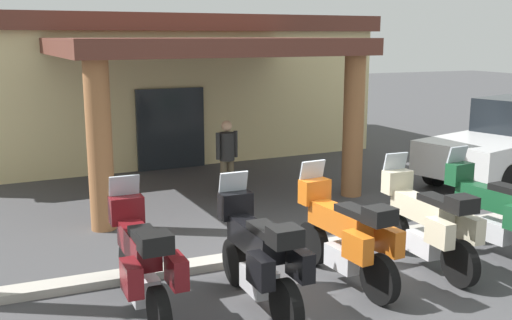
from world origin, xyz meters
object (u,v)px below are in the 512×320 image
(motorcycle_black, at_px, (259,255))
(motorcycle_green, at_px, (497,211))
(motorcycle_cream, at_px, (427,223))
(pedestrian, at_px, (227,154))
(motel_building, at_px, (141,83))
(motorcycle_maroon, at_px, (142,262))
(motorcycle_orange, at_px, (346,235))

(motorcycle_black, distance_m, motorcycle_green, 4.24)
(motorcycle_cream, relative_size, pedestrian, 1.32)
(motorcycle_black, bearing_deg, motorcycle_green, -86.88)
(motorcycle_black, distance_m, motorcycle_cream, 2.83)
(motel_building, relative_size, motorcycle_green, 5.98)
(motorcycle_green, height_order, pedestrian, pedestrian)
(motel_building, distance_m, motorcycle_cream, 11.16)
(motorcycle_green, bearing_deg, motel_building, 9.36)
(motorcycle_black, xyz_separation_m, motorcycle_cream, (2.82, 0.26, 0.00))
(pedestrian, bearing_deg, motel_building, -8.86)
(motorcycle_maroon, xyz_separation_m, motorcycle_green, (5.64, -0.05, 0.00))
(motorcycle_maroon, xyz_separation_m, motorcycle_black, (1.41, -0.37, 0.00))
(motorcycle_black, distance_m, pedestrian, 5.30)
(motel_building, bearing_deg, motorcycle_maroon, -105.43)
(motorcycle_maroon, height_order, motorcycle_cream, same)
(motel_building, relative_size, motorcycle_orange, 5.97)
(motorcycle_maroon, xyz_separation_m, motorcycle_cream, (4.23, -0.12, 0.00))
(motorcycle_black, xyz_separation_m, motorcycle_orange, (1.41, 0.24, 0.00))
(motorcycle_green, bearing_deg, motorcycle_orange, 84.41)
(motorcycle_orange, xyz_separation_m, pedestrian, (0.05, 4.85, 0.27))
(motorcycle_maroon, relative_size, pedestrian, 1.32)
(motorcycle_cream, distance_m, motorcycle_green, 1.41)
(motel_building, distance_m, motorcycle_black, 11.32)
(motel_building, xyz_separation_m, motorcycle_orange, (0.39, -10.95, -1.35))
(pedestrian, bearing_deg, motorcycle_cream, -177.23)
(motorcycle_maroon, distance_m, pedestrian, 5.53)
(motorcycle_orange, bearing_deg, motorcycle_green, -93.83)
(motorcycle_maroon, relative_size, motorcycle_black, 1.00)
(motorcycle_maroon, bearing_deg, motorcycle_black, -105.88)
(motorcycle_black, height_order, motorcycle_orange, same)
(pedestrian, bearing_deg, motorcycle_black, 151.03)
(motorcycle_black, height_order, pedestrian, pedestrian)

